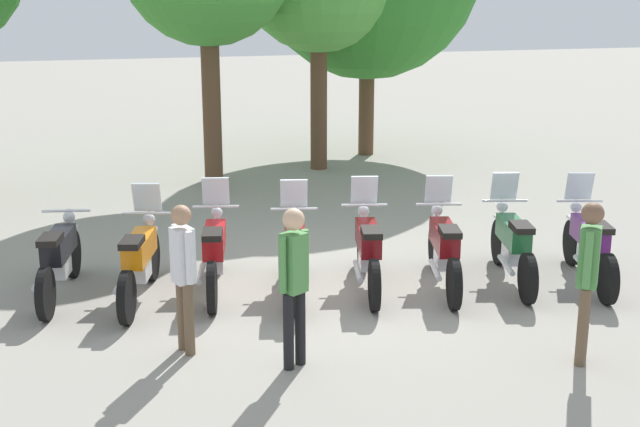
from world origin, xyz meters
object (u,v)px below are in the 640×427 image
object	(u,v)px
motorcycle_2	(215,251)
person_2	(588,270)
motorcycle_6	(513,244)
motorcycle_3	(295,254)
motorcycle_5	(444,248)
motorcycle_1	(140,260)
motorcycle_7	(589,244)
person_0	(183,268)
person_1	(294,276)
motorcycle_0	(59,258)
motorcycle_4	(368,249)

from	to	relation	value
motorcycle_2	person_2	distance (m)	4.67
motorcycle_6	person_2	size ratio (longest dim) A/B	1.24
motorcycle_3	motorcycle_5	distance (m)	1.95
motorcycle_1	motorcycle_5	distance (m)	3.89
motorcycle_7	motorcycle_1	bearing A→B (deg)	97.11
motorcycle_5	motorcycle_1	bearing A→B (deg)	95.94
motorcycle_5	motorcycle_3	bearing A→B (deg)	96.35
motorcycle_1	person_0	size ratio (longest dim) A/B	1.31
motorcycle_6	person_1	xyz separation A→B (m)	(-3.46, -1.70, 0.47)
person_1	motorcycle_3	bearing A→B (deg)	134.82
motorcycle_1	person_2	world-z (taller)	person_2
motorcycle_0	motorcycle_2	size ratio (longest dim) A/B	1.00
person_2	motorcycle_1	bearing A→B (deg)	-178.94
motorcycle_0	motorcycle_6	xyz separation A→B (m)	(5.76, -1.17, 0.01)
motorcycle_1	person_0	world-z (taller)	person_0
motorcycle_0	person_1	world-z (taller)	person_1
motorcycle_1	motorcycle_5	world-z (taller)	same
motorcycle_6	person_2	bearing A→B (deg)	-177.24
motorcycle_3	motorcycle_7	xyz separation A→B (m)	(3.84, -0.71, 0.00)
motorcycle_6	motorcycle_7	distance (m)	1.01
motorcycle_0	motorcycle_6	distance (m)	5.87
motorcycle_4	motorcycle_7	world-z (taller)	same
motorcycle_4	person_2	bearing A→B (deg)	-139.99
motorcycle_3	person_1	bearing A→B (deg)	178.45
person_1	motorcycle_2	bearing A→B (deg)	158.72
motorcycle_5	person_0	bearing A→B (deg)	123.28
motorcycle_2	person_1	distance (m)	2.60
motorcycle_1	motorcycle_5	bearing A→B (deg)	-83.42
motorcycle_0	motorcycle_7	size ratio (longest dim) A/B	1.02
motorcycle_0	motorcycle_6	world-z (taller)	motorcycle_6
motorcycle_3	motorcycle_5	world-z (taller)	same
motorcycle_6	person_1	distance (m)	3.89
motorcycle_2	person_1	xyz separation A→B (m)	(0.38, -2.53, 0.47)
motorcycle_0	motorcycle_3	distance (m)	2.98
motorcycle_1	person_0	xyz separation A→B (m)	(0.31, -1.77, 0.43)
motorcycle_7	person_1	xyz separation A→B (m)	(-4.42, -1.40, 0.47)
motorcycle_5	motorcycle_4	bearing A→B (deg)	91.07
motorcycle_7	motorcycle_0	bearing A→B (deg)	95.24
motorcycle_4	motorcycle_0	bearing A→B (deg)	92.24
motorcycle_6	person_1	size ratio (longest dim) A/B	1.26
motorcycle_7	person_2	xyz separation A→B (m)	(-1.53, -2.17, 0.50)
motorcycle_1	motorcycle_6	xyz separation A→B (m)	(4.79, -0.76, 0.00)
motorcycle_6	person_0	distance (m)	4.61
motorcycle_2	motorcycle_7	size ratio (longest dim) A/B	1.02
person_0	motorcycle_5	bearing A→B (deg)	-179.79
motorcycle_5	person_1	bearing A→B (deg)	141.47
motorcycle_0	motorcycle_4	distance (m)	3.93
motorcycle_2	motorcycle_5	xyz separation A→B (m)	(2.88, -0.74, 0.00)
motorcycle_5	person_0	xyz separation A→B (m)	(-3.52, -1.10, 0.43)
motorcycle_0	motorcycle_2	distance (m)	1.95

